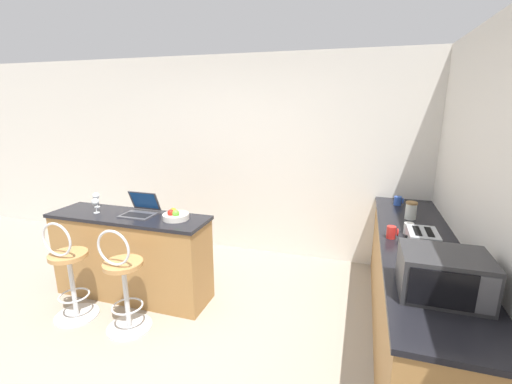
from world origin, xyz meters
name	(u,v)px	position (x,y,z in m)	size (l,w,h in m)	color
ground_plane	(144,356)	(0.00, 0.00, 0.00)	(20.00, 20.00, 0.00)	gray
wall_back	(239,157)	(0.00, 2.30, 1.30)	(12.00, 0.06, 2.60)	silver
breakfast_bar	(132,256)	(-0.65, 0.77, 0.45)	(1.68, 0.49, 0.90)	#9E703D
counter_right	(415,292)	(2.09, 0.88, 0.45)	(0.63, 2.80, 0.90)	#9E703D
bar_stool_near	(69,274)	(-0.95, 0.26, 0.46)	(0.40, 0.40, 0.99)	silver
bar_stool_far	(124,283)	(-0.35, 0.26, 0.46)	(0.40, 0.40, 0.99)	silver
laptop	(141,209)	(-0.54, 0.85, 0.96)	(0.33, 0.29, 0.22)	#47474C
microwave	(443,275)	(2.08, 0.06, 1.03)	(0.48, 0.38, 0.27)	#2D2D30
toaster	(422,243)	(2.05, 0.65, 0.99)	(0.23, 0.30, 0.18)	#9EA3A8
mug_blue	(398,201)	(2.00, 1.97, 0.95)	(0.10, 0.08, 0.10)	#2D51AD
wine_glass_short	(95,202)	(-1.00, 0.74, 1.01)	(0.07, 0.07, 0.15)	silver
mug_white	(409,229)	(2.01, 1.06, 0.95)	(0.10, 0.08, 0.10)	white
wine_glass_tall	(96,196)	(-1.15, 0.91, 1.02)	(0.07, 0.07, 0.16)	silver
mug_red	(392,232)	(1.86, 0.91, 0.95)	(0.09, 0.07, 0.10)	red
storage_jar	(411,210)	(2.07, 1.50, 0.99)	(0.11, 0.11, 0.17)	silver
fruit_bowl	(175,216)	(-0.12, 0.80, 0.94)	(0.25, 0.25, 0.11)	silver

